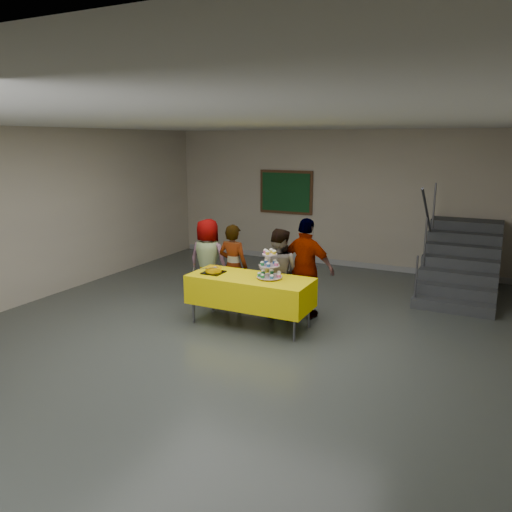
{
  "coord_description": "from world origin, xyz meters",
  "views": [
    {
      "loc": [
        3.25,
        -5.73,
        2.77
      ],
      "look_at": [
        -0.03,
        0.92,
        1.05
      ],
      "focal_mm": 35.0,
      "sensor_mm": 36.0,
      "label": 1
    }
  ],
  "objects": [
    {
      "name": "schoolchild_d",
      "position": [
        0.61,
        1.42,
        0.8
      ],
      "size": [
        0.98,
        0.49,
        1.61
      ],
      "primitive_type": "imported",
      "rotation": [
        0.0,
        0.0,
        3.04
      ],
      "color": "slate",
      "rests_on": "ground"
    },
    {
      "name": "room_shell",
      "position": [
        0.0,
        0.02,
        2.13
      ],
      "size": [
        10.0,
        10.04,
        3.02
      ],
      "color": "#4C514C",
      "rests_on": "ground"
    },
    {
      "name": "cupcake_stand",
      "position": [
        0.28,
        0.76,
        0.94
      ],
      "size": [
        0.38,
        0.38,
        0.44
      ],
      "color": "silver",
      "rests_on": "bake_table"
    },
    {
      "name": "noticeboard",
      "position": [
        -1.24,
        4.96,
        1.6
      ],
      "size": [
        1.3,
        0.05,
        1.0
      ],
      "color": "#472B16",
      "rests_on": "ground"
    },
    {
      "name": "staircase",
      "position": [
        2.7,
        4.13,
        0.49
      ],
      "size": [
        1.3,
        2.4,
        2.04
      ],
      "color": "#424447",
      "rests_on": "ground"
    },
    {
      "name": "schoolchild_a",
      "position": [
        -1.23,
        1.47,
        0.73
      ],
      "size": [
        0.74,
        0.5,
        1.46
      ],
      "primitive_type": "imported",
      "rotation": [
        0.0,
        0.0,
        3.19
      ],
      "color": "slate",
      "rests_on": "ground"
    },
    {
      "name": "schoolchild_b",
      "position": [
        -0.67,
        1.36,
        0.71
      ],
      "size": [
        0.52,
        0.34,
        1.43
      ],
      "primitive_type": "imported",
      "rotation": [
        0.0,
        0.0,
        3.14
      ],
      "color": "#5B5C65",
      "rests_on": "ground"
    },
    {
      "name": "bake_table",
      "position": [
        -0.03,
        0.72,
        0.56
      ],
      "size": [
        1.88,
        0.78,
        0.77
      ],
      "color": "#595960",
      "rests_on": "ground"
    },
    {
      "name": "bear_cake",
      "position": [
        -0.63,
        0.67,
        0.83
      ],
      "size": [
        0.32,
        0.36,
        0.12
      ],
      "color": "black",
      "rests_on": "bake_table"
    },
    {
      "name": "schoolchild_c",
      "position": [
        0.19,
        1.27,
        0.72
      ],
      "size": [
        0.73,
        0.58,
        1.44
      ],
      "primitive_type": "imported",
      "rotation": [
        0.0,
        0.0,
        3.2
      ],
      "color": "slate",
      "rests_on": "ground"
    }
  ]
}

